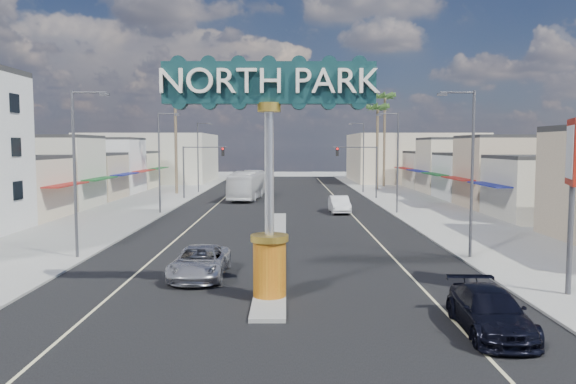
{
  "coord_description": "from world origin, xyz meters",
  "views": [
    {
      "loc": [
        0.65,
        -19.85,
        6.12
      ],
      "look_at": [
        0.76,
        9.08,
        3.71
      ],
      "focal_mm": 35.0,
      "sensor_mm": 36.0,
      "label": 1
    }
  ],
  "objects_px": {
    "streetlight_r_near": "(469,165)",
    "gateway_sign": "(269,150)",
    "city_bus": "(247,185)",
    "streetlight_l_far": "(199,154)",
    "suv_right": "(490,311)",
    "traffic_signal_right": "(361,162)",
    "streetlight_l_mid": "(161,157)",
    "suv_left": "(200,262)",
    "traffic_signal_left": "(199,162)",
    "bank_pylon_sign": "(573,162)",
    "palm_left_far": "(175,102)",
    "streetlight_r_far": "(362,154)",
    "streetlight_r_mid": "(396,157)",
    "streetlight_l_near": "(78,165)",
    "car_parked_right": "(339,204)",
    "palm_right_mid": "(378,112)",
    "palm_right_far": "(385,102)"
  },
  "relations": [
    {
      "from": "streetlight_r_near",
      "to": "gateway_sign",
      "type": "bearing_deg",
      "value": -142.45
    },
    {
      "from": "palm_right_mid",
      "to": "suv_left",
      "type": "height_order",
      "value": "palm_right_mid"
    },
    {
      "from": "bank_pylon_sign",
      "to": "palm_left_far",
      "type": "bearing_deg",
      "value": 136.52
    },
    {
      "from": "gateway_sign",
      "to": "streetlight_l_mid",
      "type": "relative_size",
      "value": 1.02
    },
    {
      "from": "streetlight_l_far",
      "to": "palm_right_mid",
      "type": "xyz_separation_m",
      "value": [
        23.43,
        4.0,
        5.54
      ]
    },
    {
      "from": "gateway_sign",
      "to": "palm_right_mid",
      "type": "height_order",
      "value": "palm_right_mid"
    },
    {
      "from": "streetlight_r_far",
      "to": "suv_right",
      "type": "relative_size",
      "value": 1.84
    },
    {
      "from": "streetlight_l_mid",
      "to": "streetlight_r_near",
      "type": "bearing_deg",
      "value": -43.79
    },
    {
      "from": "traffic_signal_right",
      "to": "streetlight_l_far",
      "type": "distance_m",
      "value": 21.2
    },
    {
      "from": "city_bus",
      "to": "streetlight_l_far",
      "type": "bearing_deg",
      "value": 134.92
    },
    {
      "from": "streetlight_l_mid",
      "to": "palm_right_mid",
      "type": "xyz_separation_m",
      "value": [
        23.43,
        26.0,
        5.54
      ]
    },
    {
      "from": "palm_right_mid",
      "to": "city_bus",
      "type": "bearing_deg",
      "value": -144.1
    },
    {
      "from": "gateway_sign",
      "to": "streetlight_l_mid",
      "type": "height_order",
      "value": "gateway_sign"
    },
    {
      "from": "streetlight_l_mid",
      "to": "city_bus",
      "type": "height_order",
      "value": "streetlight_l_mid"
    },
    {
      "from": "streetlight_l_far",
      "to": "suv_left",
      "type": "height_order",
      "value": "streetlight_l_far"
    },
    {
      "from": "traffic_signal_left",
      "to": "bank_pylon_sign",
      "type": "bearing_deg",
      "value": -62.95
    },
    {
      "from": "streetlight_r_far",
      "to": "bank_pylon_sign",
      "type": "bearing_deg",
      "value": -88.12
    },
    {
      "from": "traffic_signal_right",
      "to": "streetlight_r_mid",
      "type": "relative_size",
      "value": 0.67
    },
    {
      "from": "streetlight_l_near",
      "to": "palm_right_mid",
      "type": "xyz_separation_m",
      "value": [
        23.43,
        46.0,
        5.54
      ]
    },
    {
      "from": "bank_pylon_sign",
      "to": "suv_right",
      "type": "bearing_deg",
      "value": -118.98
    },
    {
      "from": "palm_right_far",
      "to": "palm_right_mid",
      "type": "bearing_deg",
      "value": -108.43
    },
    {
      "from": "gateway_sign",
      "to": "car_parked_right",
      "type": "distance_m",
      "value": 29.73
    },
    {
      "from": "streetlight_l_near",
      "to": "bank_pylon_sign",
      "type": "height_order",
      "value": "streetlight_l_near"
    },
    {
      "from": "streetlight_l_far",
      "to": "streetlight_r_far",
      "type": "bearing_deg",
      "value": 0.0
    },
    {
      "from": "streetlight_l_near",
      "to": "suv_right",
      "type": "bearing_deg",
      "value": -33.91
    },
    {
      "from": "streetlight_r_near",
      "to": "city_bus",
      "type": "bearing_deg",
      "value": 112.68
    },
    {
      "from": "gateway_sign",
      "to": "palm_left_far",
      "type": "relative_size",
      "value": 0.7
    },
    {
      "from": "streetlight_l_far",
      "to": "bank_pylon_sign",
      "type": "xyz_separation_m",
      "value": [
        22.5,
        -49.62,
        0.39
      ]
    },
    {
      "from": "gateway_sign",
      "to": "city_bus",
      "type": "relative_size",
      "value": 0.79
    },
    {
      "from": "suv_left",
      "to": "bank_pylon_sign",
      "type": "distance_m",
      "value": 16.47
    },
    {
      "from": "palm_right_mid",
      "to": "suv_right",
      "type": "bearing_deg",
      "value": -95.6
    },
    {
      "from": "streetlight_l_mid",
      "to": "car_parked_right",
      "type": "relative_size",
      "value": 1.93
    },
    {
      "from": "traffic_signal_left",
      "to": "city_bus",
      "type": "bearing_deg",
      "value": -1.1
    },
    {
      "from": "gateway_sign",
      "to": "streetlight_l_far",
      "type": "height_order",
      "value": "gateway_sign"
    },
    {
      "from": "palm_right_far",
      "to": "car_parked_right",
      "type": "xyz_separation_m",
      "value": [
        -9.5,
        -31.27,
        -11.62
      ]
    },
    {
      "from": "streetlight_l_far",
      "to": "palm_left_far",
      "type": "distance_m",
      "value": 7.21
    },
    {
      "from": "car_parked_right",
      "to": "suv_right",
      "type": "bearing_deg",
      "value": -88.5
    },
    {
      "from": "streetlight_l_far",
      "to": "streetlight_r_mid",
      "type": "relative_size",
      "value": 1.0
    },
    {
      "from": "gateway_sign",
      "to": "streetlight_r_mid",
      "type": "bearing_deg",
      "value": 69.58
    },
    {
      "from": "streetlight_r_near",
      "to": "bank_pylon_sign",
      "type": "bearing_deg",
      "value": -77.91
    },
    {
      "from": "streetlight_r_near",
      "to": "suv_right",
      "type": "distance_m",
      "value": 13.08
    },
    {
      "from": "palm_left_far",
      "to": "bank_pylon_sign",
      "type": "relative_size",
      "value": 1.86
    },
    {
      "from": "traffic_signal_left",
      "to": "city_bus",
      "type": "relative_size",
      "value": 0.52
    },
    {
      "from": "traffic_signal_right",
      "to": "streetlight_l_mid",
      "type": "relative_size",
      "value": 0.67
    },
    {
      "from": "palm_right_mid",
      "to": "streetlight_l_mid",
      "type": "bearing_deg",
      "value": -132.03
    },
    {
      "from": "palm_left_far",
      "to": "streetlight_l_near",
      "type": "bearing_deg",
      "value": -86.33
    },
    {
      "from": "palm_left_far",
      "to": "traffic_signal_right",
      "type": "bearing_deg",
      "value": -15.15
    },
    {
      "from": "streetlight_r_mid",
      "to": "bank_pylon_sign",
      "type": "height_order",
      "value": "streetlight_r_mid"
    },
    {
      "from": "streetlight_r_far",
      "to": "traffic_signal_left",
      "type": "bearing_deg",
      "value": -157.8
    },
    {
      "from": "palm_right_mid",
      "to": "bank_pylon_sign",
      "type": "bearing_deg",
      "value": -91.0
    }
  ]
}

